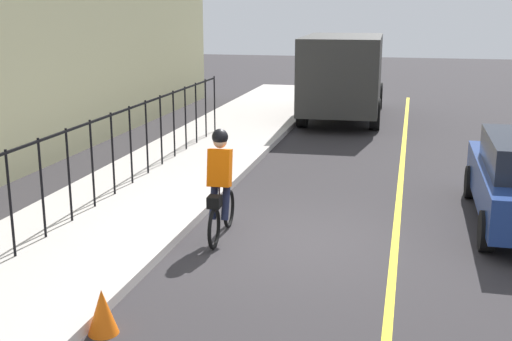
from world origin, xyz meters
name	(u,v)px	position (x,y,z in m)	size (l,w,h in m)	color
ground_plane	(294,241)	(0.00, 0.00, 0.00)	(80.00, 80.00, 0.00)	#2E2B2D
lane_line_centre	(395,249)	(0.00, -1.60, 0.00)	(36.00, 0.12, 0.01)	yellow
sidewalk	(101,221)	(0.00, 3.40, 0.07)	(40.00, 3.20, 0.15)	#B7B0A9
iron_fence	(102,145)	(1.00, 3.80, 1.20)	(14.42, 0.04, 1.60)	black
cyclist_lead	(220,185)	(-0.16, 1.19, 0.91)	(1.71, 0.38, 1.83)	black
box_truck_background	(344,72)	(12.15, 0.50, 1.55)	(6.78, 2.71, 2.78)	#31302E
traffic_cone_near	(102,312)	(-3.57, 1.62, 0.27)	(0.36, 0.36, 0.55)	orange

